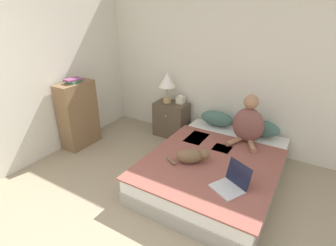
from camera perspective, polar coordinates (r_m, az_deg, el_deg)
name	(u,v)px	position (r m, az deg, el deg)	size (l,w,h in m)	color
wall_back	(230,65)	(4.07, 13.43, 12.24)	(5.23, 0.05, 2.55)	beige
wall_side	(47,68)	(4.12, -24.81, 10.84)	(0.05, 4.01, 2.55)	beige
bed	(215,168)	(3.45, 10.16, -9.64)	(1.52, 2.02, 0.36)	#9E998E
pillow_near	(217,118)	(4.13, 10.63, 0.99)	(0.52, 0.25, 0.23)	#42665B
pillow_far	(261,128)	(3.97, 19.57, -1.01)	(0.52, 0.25, 0.23)	#42665B
person_sitting	(248,123)	(3.66, 17.05, -0.05)	(0.42, 0.41, 0.67)	brown
cat_tabby	(192,156)	(3.13, 5.21, -7.13)	(0.49, 0.33, 0.19)	brown
laptop_open	(231,184)	(2.82, 13.54, -12.71)	(0.40, 0.40, 0.26)	#B7B7BC
nightstand	(171,119)	(4.48, 0.71, 0.82)	(0.55, 0.38, 0.59)	brown
table_lamp	(167,81)	(4.30, -0.19, 9.08)	(0.28, 0.28, 0.51)	tan
tissue_box	(181,100)	(4.36, 2.77, 5.07)	(0.12, 0.12, 0.14)	beige
bookshelf	(78,115)	(4.32, -18.93, 1.70)	(0.29, 0.58, 1.03)	brown
book_stack_top	(74,80)	(4.15, -19.87, 8.71)	(0.19, 0.26, 0.06)	#3D7A51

